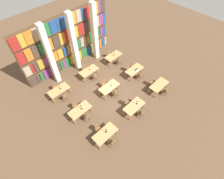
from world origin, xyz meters
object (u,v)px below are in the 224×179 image
Objects in this scene: pillar_left at (50,56)px; reading_table_0 at (105,134)px; reading_table_2 at (159,85)px; chair_1 at (98,129)px; chair_4 at (166,91)px; chair_9 at (104,84)px; desk_lamp_4 at (60,87)px; chair_5 at (152,82)px; chair_13 at (55,87)px; pillar_right at (95,33)px; desk_lamp_5 at (89,67)px; reading_table_4 at (109,87)px; chair_10 at (140,76)px; chair_16 at (119,61)px; chair_7 at (75,106)px; reading_table_8 at (114,56)px; chair_14 at (94,76)px; desk_lamp_6 at (114,53)px; laptop at (137,70)px; reading_table_7 at (89,71)px; chair_12 at (65,97)px; desk_lamp_1 at (137,102)px; chair_6 at (87,117)px; reading_table_5 at (134,70)px; desk_lamp_2 at (81,106)px; desk_lamp_0 at (106,130)px; desk_lamp_3 at (111,83)px; chair_3 at (127,102)px; chair_11 at (128,68)px; reading_table_6 at (59,90)px; chair_0 at (112,142)px; reading_table_1 at (134,107)px; chair_15 at (85,69)px; chair_17 at (109,54)px; reading_table_3 at (80,110)px.

pillar_left is 7.99m from reading_table_0.
pillar_left is 9.89m from reading_table_2.
chair_1 is 6.93m from chair_4.
chair_9 is (3.40, 3.01, 0.00)m from chair_1.
chair_4 is 2.23× the size of desk_lamp_4.
chair_13 is at bearing -40.70° from chair_5.
pillar_right is 12.66× the size of desk_lamp_5.
reading_table_4 is 0.78m from chair_9.
chair_10 is 1.00× the size of chair_16.
chair_13 is (-0.07, 2.95, 0.00)m from chair_7.
reading_table_8 is (3.31, 2.77, 0.00)m from reading_table_4.
chair_16 is at bearing 166.68° from chair_13.
desk_lamp_6 reaches higher than chair_14.
pillar_left reaches higher than chair_4.
laptop is 4.70m from reading_table_7.
chair_12 is at bearing 90.00° from chair_13.
desk_lamp_1 is 0.46× the size of chair_9.
reading_table_5 is (6.64, 0.71, 0.21)m from chair_6.
chair_14 is (3.30, 2.24, -0.62)m from desk_lamp_2.
laptop is at bearing 76.37° from chair_10.
chair_12 is (-0.20, 5.09, -0.58)m from desk_lamp_0.
desk_lamp_0 is 1.09× the size of desk_lamp_4.
chair_14 is (-3.34, 4.37, 0.00)m from chair_5.
desk_lamp_5 is (-0.07, 2.93, -0.00)m from desk_lamp_3.
desk_lamp_2 is (-3.29, 2.06, 0.62)m from chair_3.
chair_10 is at bearing -6.78° from desk_lamp_2.
pillar_left reaches higher than chair_12.
chair_11 is at bearing 92.57° from reading_table_5.
reading_table_6 is 6.74m from reading_table_8.
desk_lamp_2 is at bearing 156.50° from reading_table_2.
reading_table_0 is at bearing -120.38° from desk_lamp_5.
reading_table_1 is at bearing 13.97° from chair_0.
reading_table_8 is (0.01, 2.91, 0.00)m from reading_table_5.
pillar_left is 5.69m from desk_lamp_3.
pillar_left is at bearing -49.09° from chair_5.
pillar_right is 6.80× the size of chair_6.
reading_table_5 is at bearing -2.39° from reading_table_4.
chair_7 and chair_11 have the same top height.
chair_6 and chair_15 have the same top height.
desk_lamp_0 is 0.49× the size of chair_9.
chair_17 is (3.29, 5.70, 0.00)m from chair_3.
reading_table_7 is at bearing -89.69° from chair_3.
chair_0 and chair_5 have the same top height.
pillar_right is at bearing 114.06° from reading_table_8.
desk_lamp_0 reaches higher than desk_lamp_4.
laptop is 5.24m from chair_15.
chair_9 is 2.23× the size of desk_lamp_4.
desk_lamp_0 is 3.69m from chair_7.
reading_table_3 is (-6.79, 3.66, 0.21)m from chair_4.
pillar_left reaches higher than reading_table_1.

